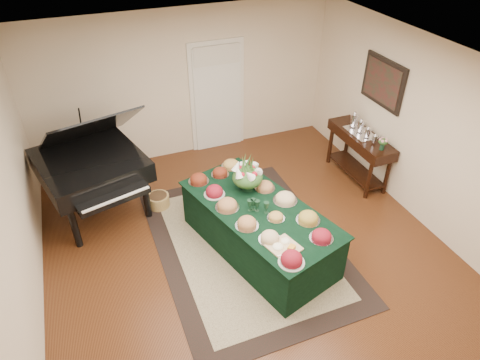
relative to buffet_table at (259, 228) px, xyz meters
name	(u,v)px	position (x,y,z in m)	size (l,w,h in m)	color
ground	(248,251)	(-0.16, 0.01, -0.38)	(6.00, 6.00, 0.00)	black
area_rug	(246,244)	(-0.14, 0.13, -0.37)	(2.46, 3.45, 0.01)	black
kitchen_doorway	(217,98)	(0.44, 2.98, 0.64)	(1.05, 0.07, 2.10)	white
buffet_table	(259,228)	(0.00, 0.00, 0.00)	(1.73, 2.57, 0.75)	black
food_platters	(255,202)	(-0.03, 0.07, 0.42)	(1.37, 2.44, 0.14)	silver
cutting_board	(283,245)	(-0.04, -0.80, 0.41)	(0.42, 0.42, 0.10)	tan
green_goblets	(257,206)	(-0.06, -0.05, 0.46)	(0.26, 0.20, 0.18)	black
floral_centerpiece	(248,174)	(0.01, 0.45, 0.64)	(0.45, 0.45, 0.45)	black
grand_piano	(91,164)	(-2.00, 1.73, 0.50)	(1.79, 1.99, 1.76)	black
wicker_basket	(159,201)	(-1.11, 1.48, -0.27)	(0.34, 0.34, 0.21)	#A17E41
mahogany_sideboard	(360,144)	(2.34, 1.04, 0.29)	(0.45, 1.40, 0.86)	black
tea_service	(362,128)	(2.34, 1.06, 0.60)	(0.34, 0.74, 0.30)	silver
pink_bouquet	(383,142)	(2.34, 0.51, 0.62)	(0.16, 0.16, 0.21)	black
wall_painting	(383,82)	(2.56, 1.04, 1.37)	(0.05, 0.95, 0.75)	black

